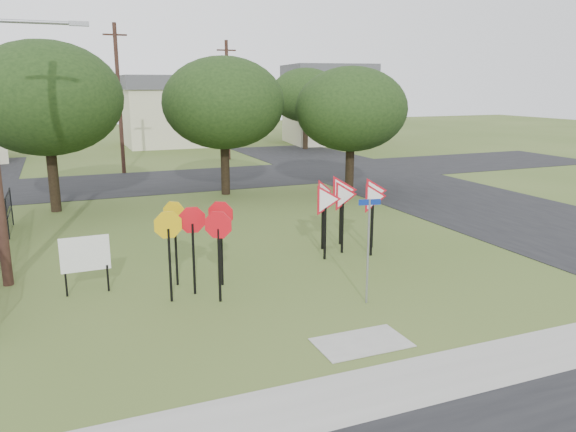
% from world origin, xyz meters
% --- Properties ---
extents(ground, '(140.00, 140.00, 0.00)m').
position_xyz_m(ground, '(0.00, 0.00, 0.00)').
color(ground, '#3B511E').
extents(sidewalk, '(30.00, 1.60, 0.02)m').
position_xyz_m(sidewalk, '(0.00, -4.20, 0.01)').
color(sidewalk, gray).
rests_on(sidewalk, ground).
extents(planting_strip, '(30.00, 0.80, 0.02)m').
position_xyz_m(planting_strip, '(0.00, -5.40, 0.01)').
color(planting_strip, '#3B511E').
rests_on(planting_strip, ground).
extents(street_right, '(8.00, 50.00, 0.02)m').
position_xyz_m(street_right, '(12.00, 10.00, 0.01)').
color(street_right, black).
rests_on(street_right, ground).
extents(street_far, '(60.00, 8.00, 0.02)m').
position_xyz_m(street_far, '(0.00, 20.00, 0.01)').
color(street_far, black).
rests_on(street_far, ground).
extents(curb_pad, '(2.00, 1.20, 0.02)m').
position_xyz_m(curb_pad, '(0.00, -2.40, 0.01)').
color(curb_pad, gray).
rests_on(curb_pad, ground).
extents(street_name_sign, '(0.55, 0.13, 2.70)m').
position_xyz_m(street_name_sign, '(1.26, -0.42, 1.57)').
color(street_name_sign, gray).
rests_on(street_name_sign, ground).
extents(stop_sign_cluster, '(2.23, 2.12, 2.39)m').
position_xyz_m(stop_sign_cluster, '(-2.58, 1.89, 1.78)').
color(stop_sign_cluster, black).
rests_on(stop_sign_cluster, ground).
extents(yield_sign_cluster, '(3.18, 1.89, 2.48)m').
position_xyz_m(yield_sign_cluster, '(2.90, 3.82, 1.82)').
color(yield_sign_cluster, black).
rests_on(yield_sign_cluster, ground).
extents(info_board, '(1.26, 0.07, 1.57)m').
position_xyz_m(info_board, '(-5.28, 2.96, 1.04)').
color(info_board, black).
rests_on(info_board, ground).
extents(far_pole_a, '(1.40, 0.24, 9.00)m').
position_xyz_m(far_pole_a, '(-2.00, 24.00, 4.60)').
color(far_pole_a, '#3B241B').
rests_on(far_pole_a, ground).
extents(far_pole_b, '(1.40, 0.24, 8.50)m').
position_xyz_m(far_pole_b, '(6.00, 28.00, 4.35)').
color(far_pole_b, '#3B241B').
rests_on(far_pole_b, ground).
extents(house_mid, '(8.40, 8.40, 6.20)m').
position_xyz_m(house_mid, '(4.00, 40.00, 3.15)').
color(house_mid, beige).
rests_on(house_mid, ground).
extents(house_right, '(8.30, 8.30, 7.20)m').
position_xyz_m(house_right, '(18.00, 36.00, 3.65)').
color(house_right, beige).
rests_on(house_right, ground).
extents(tree_near_left, '(6.40, 6.40, 7.27)m').
position_xyz_m(tree_near_left, '(-6.00, 14.00, 4.86)').
color(tree_near_left, black).
rests_on(tree_near_left, ground).
extents(tree_near_mid, '(6.00, 6.00, 6.80)m').
position_xyz_m(tree_near_mid, '(2.00, 15.00, 4.54)').
color(tree_near_mid, black).
rests_on(tree_near_mid, ground).
extents(tree_near_right, '(5.60, 5.60, 6.33)m').
position_xyz_m(tree_near_right, '(8.00, 13.00, 4.22)').
color(tree_near_right, black).
rests_on(tree_near_right, ground).
extents(tree_far_right, '(6.00, 6.00, 6.80)m').
position_xyz_m(tree_far_right, '(14.00, 32.00, 4.54)').
color(tree_far_right, black).
rests_on(tree_far_right, ground).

